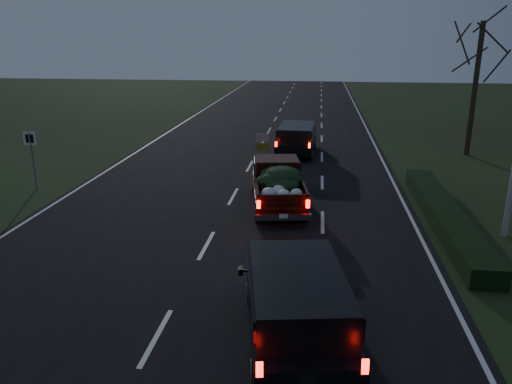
# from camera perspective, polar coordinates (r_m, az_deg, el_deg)

# --- Properties ---
(ground) EXTENTS (120.00, 120.00, 0.00)m
(ground) POSITION_cam_1_polar(r_m,az_deg,el_deg) (15.70, -5.68, -6.13)
(ground) COLOR black
(ground) RESTS_ON ground
(road_asphalt) EXTENTS (14.00, 120.00, 0.02)m
(road_asphalt) POSITION_cam_1_polar(r_m,az_deg,el_deg) (15.69, -5.68, -6.10)
(road_asphalt) COLOR black
(road_asphalt) RESTS_ON ground
(hedge_row) EXTENTS (1.00, 10.00, 0.60)m
(hedge_row) POSITION_cam_1_polar(r_m,az_deg,el_deg) (18.58, 20.71, -2.43)
(hedge_row) COLOR black
(hedge_row) RESTS_ON ground
(route_sign) EXTENTS (0.55, 0.08, 2.50)m
(route_sign) POSITION_cam_1_polar(r_m,az_deg,el_deg) (22.85, -24.27, 4.27)
(route_sign) COLOR gray
(route_sign) RESTS_ON ground
(bare_tree_far) EXTENTS (3.60, 3.60, 7.00)m
(bare_tree_far) POSITION_cam_1_polar(r_m,az_deg,el_deg) (29.22, 24.13, 13.94)
(bare_tree_far) COLOR black
(bare_tree_far) RESTS_ON ground
(pickup_truck) EXTENTS (2.54, 4.99, 2.50)m
(pickup_truck) POSITION_cam_1_polar(r_m,az_deg,el_deg) (19.04, 2.49, 1.19)
(pickup_truck) COLOR #370E07
(pickup_truck) RESTS_ON ground
(lead_suv) EXTENTS (2.13, 4.64, 1.31)m
(lead_suv) POSITION_cam_1_polar(r_m,az_deg,el_deg) (27.67, 4.68, 6.38)
(lead_suv) COLOR black
(lead_suv) RESTS_ON ground
(rear_suv) EXTENTS (2.71, 4.97, 1.35)m
(rear_suv) POSITION_cam_1_polar(r_m,az_deg,el_deg) (10.63, 4.67, -12.08)
(rear_suv) COLOR black
(rear_suv) RESTS_ON ground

